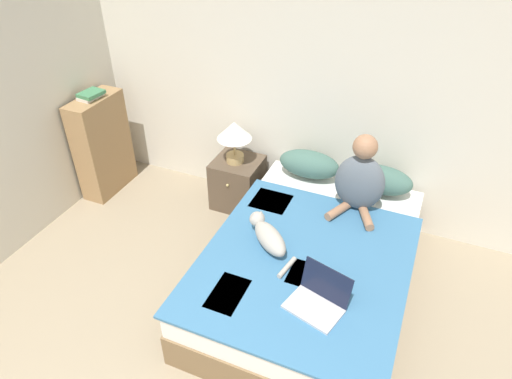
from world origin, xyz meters
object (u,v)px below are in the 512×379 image
at_px(pillow_near, 309,164).
at_px(book_stack_top, 91,95).
at_px(person_sitting, 360,180).
at_px(bookshelf, 103,145).
at_px(laptop_open, 318,299).
at_px(bed, 310,268).
at_px(cat_tabby, 268,236).
at_px(table_lamp, 234,133).
at_px(pillow_far, 380,180).
at_px(nightstand, 238,183).

height_order(pillow_near, book_stack_top, book_stack_top).
xyz_separation_m(person_sitting, bookshelf, (-2.59, -0.01, -0.26)).
xyz_separation_m(laptop_open, bookshelf, (-2.59, 1.11, -0.03)).
height_order(pillow_near, bookshelf, bookshelf).
bearing_deg(laptop_open, bookshelf, 172.68).
relative_size(bed, bookshelf, 2.05).
distance_m(bookshelf, book_stack_top, 0.55).
xyz_separation_m(cat_tabby, table_lamp, (-0.72, 0.95, 0.23)).
relative_size(bookshelf, book_stack_top, 4.26).
bearing_deg(person_sitting, pillow_far, 67.92).
bearing_deg(cat_tabby, bookshelf, 22.49).
bearing_deg(bookshelf, laptop_open, -23.16).
bearing_deg(pillow_near, table_lamp, -174.67).
distance_m(cat_tabby, table_lamp, 1.22).
distance_m(person_sitting, book_stack_top, 2.60).
bearing_deg(cat_tabby, bed, -116.04).
relative_size(person_sitting, table_lamp, 1.61).
relative_size(cat_tabby, laptop_open, 1.16).
distance_m(pillow_near, bookshelf, 2.10).
xyz_separation_m(person_sitting, table_lamp, (-1.22, 0.24, 0.03)).
xyz_separation_m(nightstand, book_stack_top, (-1.38, -0.28, 0.81)).
relative_size(pillow_near, person_sitting, 0.82).
distance_m(cat_tabby, bookshelf, 2.20).
distance_m(laptop_open, bookshelf, 2.82).
bearing_deg(nightstand, cat_tabby, -53.81).
bearing_deg(pillow_near, cat_tabby, -89.55).
bearing_deg(cat_tabby, nightstand, -12.87).
relative_size(pillow_near, cat_tabby, 1.16).
bearing_deg(cat_tabby, person_sitting, -84.55).
relative_size(table_lamp, book_stack_top, 1.74).
distance_m(person_sitting, table_lamp, 1.25).
relative_size(pillow_near, laptop_open, 1.35).
distance_m(pillow_near, table_lamp, 0.74).
relative_size(pillow_near, book_stack_top, 2.32).
relative_size(pillow_far, table_lamp, 1.33).
distance_m(pillow_far, book_stack_top, 2.77).
bearing_deg(nightstand, table_lamp, -131.91).
height_order(cat_tabby, table_lamp, table_lamp).
bearing_deg(laptop_open, bed, 126.08).
xyz_separation_m(person_sitting, nightstand, (-1.21, 0.26, -0.52)).
bearing_deg(laptop_open, table_lamp, 147.91).
relative_size(bed, person_sitting, 3.11).
bearing_deg(bed, book_stack_top, 166.90).
bearing_deg(person_sitting, cat_tabby, -125.48).
bearing_deg(bed, pillow_far, 70.17).
bearing_deg(book_stack_top, bed, -13.10).
height_order(pillow_far, nightstand, pillow_far).
bearing_deg(pillow_far, table_lamp, -177.18).
distance_m(pillow_far, person_sitting, 0.37).
xyz_separation_m(pillow_far, book_stack_top, (-2.71, -0.33, 0.45)).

